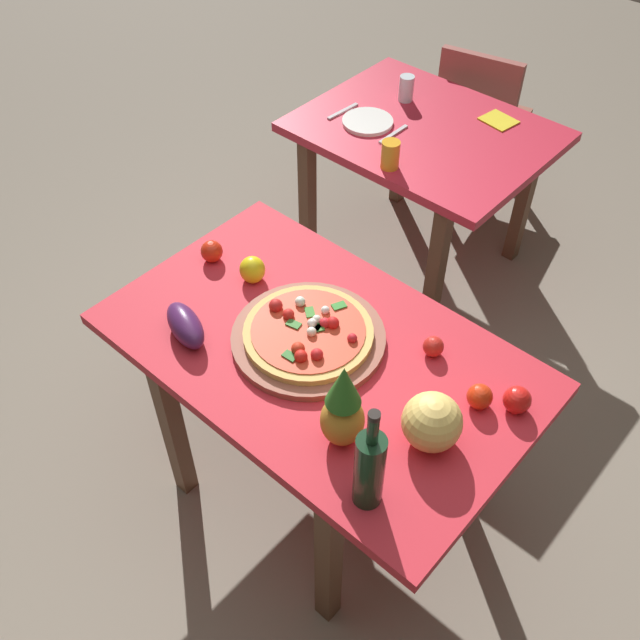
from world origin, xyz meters
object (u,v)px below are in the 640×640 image
object	(u,v)px
drinking_glass_juice	(390,155)
dinner_plate	(368,122)
fork_utensil	(343,111)
tomato_by_bottle	(433,346)
tomato_beside_pepper	(480,396)
pizza_board	(309,337)
display_table	(319,367)
knife_utensil	(393,134)
background_table	(423,149)
tomato_near_board	(517,400)
drinking_glass_water	(406,88)
tomato_at_corner	(212,251)
wine_bottle	(369,469)
eggplant	(185,325)
napkin_folded	(499,120)
melon	(432,422)
dining_chair	(479,117)
pineapple_left	(343,409)
pizza	(309,331)
bell_pepper	(252,270)

from	to	relation	value
drinking_glass_juice	dinner_plate	size ratio (longest dim) A/B	0.51
dinner_plate	fork_utensil	distance (m)	0.14
tomato_by_bottle	tomato_beside_pepper	distance (m)	0.22
dinner_plate	pizza_board	bearing A→B (deg)	-58.97
display_table	drinking_glass_juice	world-z (taller)	drinking_glass_juice
knife_utensil	background_table	bearing A→B (deg)	64.43
pizza_board	tomato_near_board	bearing A→B (deg)	17.61
display_table	drinking_glass_water	distance (m)	1.54
tomato_near_board	fork_utensil	xyz separation A→B (m)	(-1.41, 0.91, -0.04)
background_table	tomato_at_corner	bearing A→B (deg)	-92.15
wine_bottle	drinking_glass_juice	bearing A→B (deg)	125.62
eggplant	fork_utensil	world-z (taller)	eggplant
fork_utensil	knife_utensil	distance (m)	0.28
drinking_glass_juice	napkin_folded	xyz separation A→B (m)	(0.14, 0.59, -0.05)
melon	drinking_glass_water	world-z (taller)	melon
pizza_board	knife_utensil	size ratio (longest dim) A/B	2.63
drinking_glass_juice	drinking_glass_water	distance (m)	0.54
melon	wine_bottle	bearing A→B (deg)	-93.47
fork_utensil	napkin_folded	distance (m)	0.68
knife_utensil	dining_chair	bearing A→B (deg)	92.28
pineapple_left	dinner_plate	bearing A→B (deg)	126.58
drinking_glass_juice	knife_utensil	world-z (taller)	drinking_glass_juice
dinner_plate	drinking_glass_juice	bearing A→B (deg)	-36.05
fork_utensil	dinner_plate	bearing A→B (deg)	3.85
pizza	drinking_glass_water	size ratio (longest dim) A/B	3.50
background_table	bell_pepper	distance (m)	1.17
tomato_near_board	dinner_plate	distance (m)	1.56
wine_bottle	bell_pepper	bearing A→B (deg)	154.51
dining_chair	pizza	xyz separation A→B (m)	(0.55, -1.87, 0.30)
drinking_glass_juice	tomato_beside_pepper	bearing A→B (deg)	-40.05
tomato_by_bottle	tomato_near_board	xyz separation A→B (m)	(0.29, -0.01, 0.01)
knife_utensil	tomato_by_bottle	bearing A→B (deg)	-46.49
pizza_board	tomato_near_board	size ratio (longest dim) A/B	5.97
melon	tomato_near_board	bearing A→B (deg)	64.21
pizza_board	drinking_glass_water	world-z (taller)	drinking_glass_water
pineapple_left	drinking_glass_water	distance (m)	1.84
pizza_board	fork_utensil	xyz separation A→B (m)	(-0.80, 1.10, -0.01)
pizza_board	wine_bottle	xyz separation A→B (m)	(0.47, -0.30, 0.12)
background_table	drinking_glass_water	distance (m)	0.29
napkin_folded	dining_chair	bearing A→B (deg)	127.69
tomato_by_bottle	drinking_glass_water	distance (m)	1.51
background_table	tomato_near_board	bearing A→B (deg)	-44.56
dining_chair	melon	size ratio (longest dim) A/B	5.22
tomato_beside_pepper	drinking_glass_juice	bearing A→B (deg)	139.95
display_table	bell_pepper	distance (m)	0.40
tomato_by_bottle	napkin_folded	world-z (taller)	tomato_by_bottle
display_table	wine_bottle	world-z (taller)	wine_bottle
wine_bottle	dinner_plate	distance (m)	1.80
pizza_board	pizza	distance (m)	0.03
pizza	napkin_folded	distance (m)	1.51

